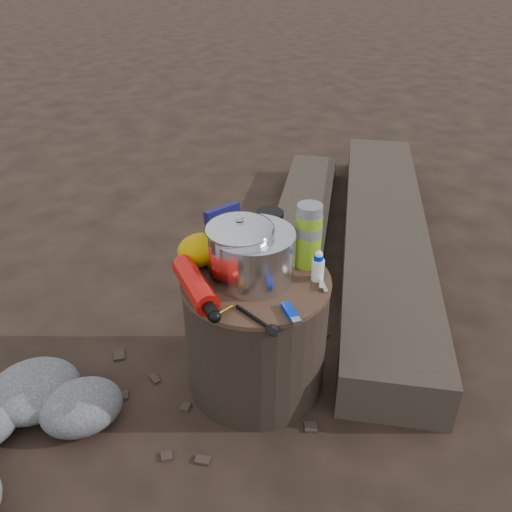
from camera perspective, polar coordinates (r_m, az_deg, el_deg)
name	(u,v)px	position (r m, az deg, el deg)	size (l,w,h in m)	color
ground	(256,379)	(1.79, 0.00, -13.16)	(60.00, 60.00, 0.00)	black
stump	(256,332)	(1.65, 0.00, -8.24)	(0.44, 0.44, 0.40)	black
rock_ring	(28,485)	(1.54, -23.43, -21.78)	(0.41, 0.91, 0.18)	#5A5A5E
log_main	(383,235)	(2.46, 13.61, 2.26)	(0.34, 2.05, 0.17)	#342B23
log_small	(303,216)	(2.63, 5.14, 4.30)	(0.25, 1.36, 0.11)	#342B23
foil_windscreen	(253,256)	(1.50, -0.33, 0.04)	(0.24, 0.24, 0.15)	silver
camping_pot	(240,249)	(1.49, -1.73, 0.72)	(0.19, 0.19, 0.19)	silver
fuel_bottle	(195,285)	(1.46, -6.59, -3.14)	(0.07, 0.28, 0.07)	red
thermos	(308,236)	(1.56, 5.67, 2.18)	(0.08, 0.08, 0.20)	#81AB1E
travel_mug	(270,230)	(1.65, 1.48, 2.79)	(0.08, 0.08, 0.12)	black
stuff_sack	(201,250)	(1.59, -5.98, 0.67)	(0.14, 0.12, 0.10)	#C89200
food_pouch	(224,230)	(1.63, -3.44, 2.82)	(0.12, 0.03, 0.15)	#111046
lighter	(290,311)	(1.40, 3.65, -5.96)	(0.02, 0.09, 0.02)	#0025C9
pot_grabber	(320,277)	(1.54, 6.90, -2.29)	(0.04, 0.14, 0.01)	silver
spork	(254,317)	(1.38, -0.25, -6.62)	(0.03, 0.15, 0.01)	black
squeeze_bottle	(318,267)	(1.52, 6.70, -1.20)	(0.04, 0.04, 0.08)	white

